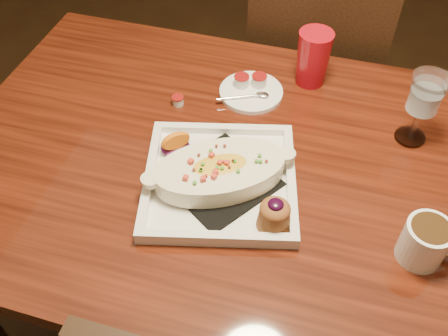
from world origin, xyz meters
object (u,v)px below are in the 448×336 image
(plate, at_px, (223,177))
(goblet, at_px, (425,98))
(red_tumbler, at_px, (313,58))
(table, at_px, (276,198))
(chair_far, at_px, (312,83))
(coffee_mug, at_px, (427,241))
(saucer, at_px, (250,90))

(plate, distance_m, goblet, 0.47)
(plate, relative_size, red_tumbler, 2.66)
(table, height_order, red_tumbler, red_tumbler)
(plate, bearing_deg, chair_far, 67.55)
(plate, distance_m, red_tumbler, 0.42)
(table, bearing_deg, coffee_mug, -24.61)
(plate, distance_m, coffee_mug, 0.41)
(chair_far, xyz_separation_m, red_tumbler, (0.01, -0.30, 0.31))
(plate, bearing_deg, coffee_mug, -22.23)
(chair_far, bearing_deg, plate, 81.56)
(chair_far, height_order, coffee_mug, chair_far)
(table, relative_size, saucer, 9.39)
(coffee_mug, distance_m, goblet, 0.33)
(coffee_mug, bearing_deg, table, 145.12)
(chair_far, xyz_separation_m, saucer, (-0.12, -0.39, 0.25))
(table, bearing_deg, saucer, 117.91)
(coffee_mug, relative_size, red_tumbler, 0.84)
(table, height_order, goblet, goblet)
(plate, distance_m, saucer, 0.31)
(saucer, bearing_deg, goblet, -7.55)
(chair_far, xyz_separation_m, coffee_mug, (0.30, -0.77, 0.29))
(red_tumbler, bearing_deg, plate, -106.05)
(chair_far, bearing_deg, saucer, 72.53)
(chair_far, height_order, red_tumbler, chair_far)
(table, distance_m, goblet, 0.39)
(chair_far, bearing_deg, red_tumbler, 92.13)
(table, relative_size, chair_far, 1.61)
(table, bearing_deg, red_tumbler, 88.01)
(table, xyz_separation_m, plate, (-0.11, -0.08, 0.13))
(coffee_mug, xyz_separation_m, red_tumbler, (-0.29, 0.46, 0.02))
(table, xyz_separation_m, goblet, (0.27, 0.18, 0.22))
(chair_far, bearing_deg, coffee_mug, 111.34)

